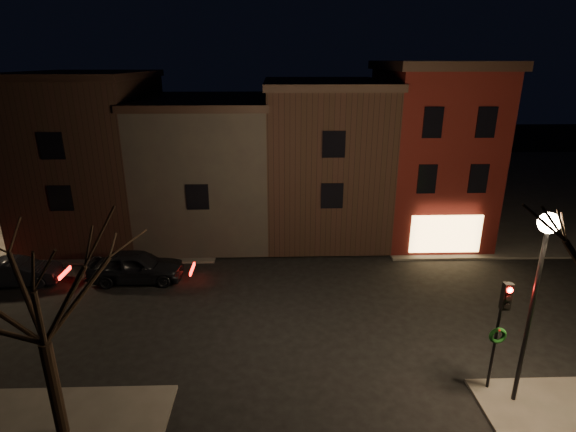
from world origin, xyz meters
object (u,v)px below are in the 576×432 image
object	(u,v)px
traffic_signal	(501,320)
bare_tree_left	(30,273)
street_lamp_near	(542,259)
parked_car_a	(136,266)
parked_car_b	(17,272)

from	to	relation	value
traffic_signal	bare_tree_left	world-z (taller)	bare_tree_left
street_lamp_near	traffic_signal	distance (m)	2.49
bare_tree_left	parked_car_a	distance (m)	11.11
street_lamp_near	parked_car_b	distance (m)	22.97
street_lamp_near	parked_car_b	world-z (taller)	street_lamp_near
parked_car_b	traffic_signal	bearing A→B (deg)	-119.27
parked_car_a	parked_car_b	world-z (taller)	parked_car_a
parked_car_a	parked_car_b	size ratio (longest dim) A/B	1.16
traffic_signal	parked_car_a	size ratio (longest dim) A/B	0.86
traffic_signal	parked_car_a	xyz separation A→B (m)	(-14.26, 8.59, -2.00)
traffic_signal	bare_tree_left	xyz separation A→B (m)	(-13.60, -1.49, 2.63)
traffic_signal	bare_tree_left	bearing A→B (deg)	-173.74
street_lamp_near	bare_tree_left	bearing A→B (deg)	-175.97
parked_car_a	street_lamp_near	bearing A→B (deg)	-121.95
street_lamp_near	parked_car_a	xyz separation A→B (m)	(-14.86, 9.08, -4.37)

